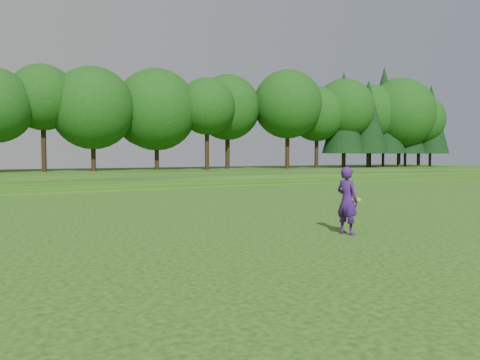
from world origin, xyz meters
TOP-DOWN VIEW (x-y plane):
  - ground at (0.00, 0.00)m, footprint 140.00×140.00m
  - berm at (0.00, 34.00)m, footprint 130.00×30.00m
  - walking_path at (0.00, 20.00)m, footprint 130.00×1.60m
  - treeline at (0.00, 38.00)m, footprint 104.00×7.00m
  - woman at (2.55, 1.16)m, footprint 0.56×0.72m

SIDE VIEW (x-z plane):
  - ground at x=0.00m, z-range 0.00..0.00m
  - walking_path at x=0.00m, z-range 0.00..0.04m
  - berm at x=0.00m, z-range 0.00..0.60m
  - woman at x=2.55m, z-range 0.00..1.81m
  - treeline at x=0.00m, z-range 0.60..15.60m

